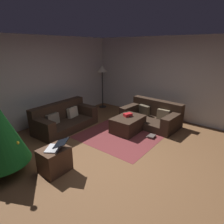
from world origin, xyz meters
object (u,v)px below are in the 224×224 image
at_px(ottoman, 128,124).
at_px(couch_right, 152,116).
at_px(laptop, 56,146).
at_px(tv_remote, 129,116).
at_px(book_stack, 151,136).
at_px(corner_lamp, 102,72).
at_px(couch_left, 64,119).
at_px(gift_box, 128,115).
at_px(side_table, 55,160).

bearing_deg(ottoman, couch_right, -17.97).
bearing_deg(laptop, tv_remote, -0.70).
bearing_deg(couch_right, book_stack, 120.39).
distance_m(book_stack, corner_lamp, 3.31).
xyz_separation_m(ottoman, corner_lamp, (1.27, 2.05, 1.17)).
relative_size(couch_left, book_stack, 7.62).
distance_m(ottoman, laptop, 2.39).
xyz_separation_m(ottoman, tv_remote, (0.05, -0.01, 0.22)).
distance_m(couch_left, couch_right, 2.66).
xyz_separation_m(gift_box, laptop, (-2.43, -0.03, 0.08)).
distance_m(ottoman, book_stack, 0.74).
bearing_deg(laptop, book_stack, -16.93).
bearing_deg(couch_right, ottoman, 75.88).
distance_m(gift_box, side_table, 2.47).
distance_m(ottoman, tv_remote, 0.23).
bearing_deg(laptop, couch_right, -5.46).
xyz_separation_m(side_table, book_stack, (2.45, -0.79, -0.21)).
bearing_deg(book_stack, couch_left, 114.37).
bearing_deg(couch_left, corner_lamp, -170.78).
distance_m(couch_right, book_stack, 0.98).
bearing_deg(couch_right, side_table, 87.58).
relative_size(couch_right, corner_lamp, 1.06).
bearing_deg(ottoman, book_stack, -85.93).
xyz_separation_m(couch_left, tv_remote, (1.04, -1.59, 0.15)).
distance_m(tv_remote, side_table, 2.46).
bearing_deg(corner_lamp, couch_right, -99.02).
bearing_deg(side_table, book_stack, -17.77).
height_order(tv_remote, corner_lamp, corner_lamp).
xyz_separation_m(couch_right, ottoman, (-0.90, 0.29, -0.05)).
bearing_deg(book_stack, gift_box, 89.41).
height_order(side_table, corner_lamp, corner_lamp).
xyz_separation_m(couch_left, side_table, (-1.41, -1.51, -0.04)).
height_order(couch_left, laptop, couch_left).
relative_size(gift_box, side_table, 0.44).
xyz_separation_m(ottoman, side_table, (-2.40, 0.07, 0.03)).
xyz_separation_m(couch_left, book_stack, (1.04, -2.30, -0.25)).
bearing_deg(corner_lamp, book_stack, -113.83).
distance_m(side_table, book_stack, 2.58).
xyz_separation_m(tv_remote, laptop, (-2.42, 0.03, 0.11)).
distance_m(couch_right, laptop, 3.29).
xyz_separation_m(couch_left, couch_right, (1.89, -1.87, -0.02)).
bearing_deg(tv_remote, ottoman, 172.22).
height_order(gift_box, corner_lamp, corner_lamp).
height_order(book_stack, corner_lamp, corner_lamp).
bearing_deg(tv_remote, couch_left, 125.62).
relative_size(gift_box, corner_lamp, 0.14).
relative_size(gift_box, tv_remote, 1.44).
relative_size(gift_box, book_stack, 0.95).
height_order(couch_left, ottoman, couch_left).
height_order(couch_left, gift_box, couch_left).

